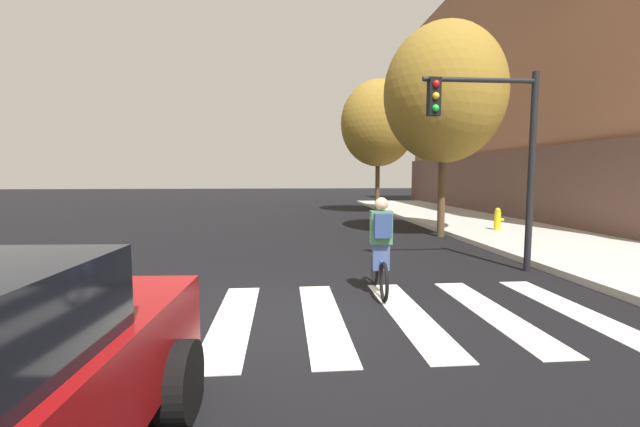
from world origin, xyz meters
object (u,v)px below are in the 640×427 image
fire_hydrant (498,219)px  street_tree_near (444,94)px  traffic_light_near (495,137)px  street_tree_mid (378,123)px  cyclist (381,247)px

fire_hydrant → street_tree_near: bearing=-169.4°
traffic_light_near → fire_hydrant: traffic_light_near is taller
traffic_light_near → fire_hydrant: size_ratio=5.38×
fire_hydrant → street_tree_near: 4.77m
street_tree_near → street_tree_mid: (-0.11, 8.98, 0.15)m
street_tree_near → street_tree_mid: 8.99m
cyclist → street_tree_mid: size_ratio=0.24×
traffic_light_near → fire_hydrant: 6.69m
street_tree_near → street_tree_mid: bearing=90.7°
traffic_light_near → street_tree_mid: (0.77, 14.03, 2.02)m
traffic_light_near → fire_hydrant: bearing=60.4°
street_tree_near → fire_hydrant: bearing=10.6°
traffic_light_near → street_tree_mid: 14.19m
traffic_light_near → street_tree_near: street_tree_near is taller
fire_hydrant → street_tree_near: size_ratio=0.11×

